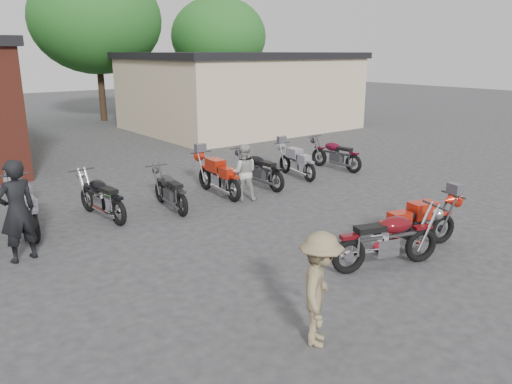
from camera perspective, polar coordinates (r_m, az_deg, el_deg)
ground at (r=9.73m, az=10.29°, el=-7.72°), size 90.00×90.00×0.00m
stucco_building at (r=25.92m, az=-1.88°, el=11.20°), size 10.00×8.00×3.50m
tree_2 at (r=29.85m, az=-17.65°, el=16.20°), size 7.04×7.04×8.80m
tree_3 at (r=33.57m, az=-4.25°, el=15.72°), size 6.08×6.08×7.60m
vintage_motorcycle at (r=9.38m, az=14.95°, el=-4.87°), size 2.23×1.33×1.23m
sportbike at (r=10.43m, az=17.94°, el=-3.21°), size 2.09×1.10×1.16m
helmet at (r=9.65m, az=8.35°, el=-7.09°), size 0.32×0.32×0.23m
person_dark at (r=10.26m, az=-25.63°, el=-1.99°), size 0.80×0.61×1.96m
person_light at (r=13.19m, az=-1.42°, el=2.27°), size 0.93×0.89×1.50m
person_tan at (r=6.79m, az=7.31°, el=-10.97°), size 1.17×1.12×1.59m
row_bike_1 at (r=11.94m, az=-25.01°, el=-1.35°), size 0.82×2.18×1.24m
row_bike_2 at (r=12.32m, az=-17.32°, el=-0.26°), size 0.88×2.07×1.16m
row_bike_3 at (r=12.64m, az=-9.83°, el=0.46°), size 0.81×1.93×1.09m
row_bike_4 at (r=13.69m, az=-4.39°, el=2.06°), size 0.78×2.09×1.19m
row_bike_5 at (r=14.50m, az=0.31°, el=2.83°), size 0.72×2.02×1.16m
row_bike_6 at (r=15.72m, az=4.62°, el=3.65°), size 0.87×1.93×1.08m
row_bike_7 at (r=16.91m, az=9.04°, el=4.48°), size 0.84×2.03×1.14m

